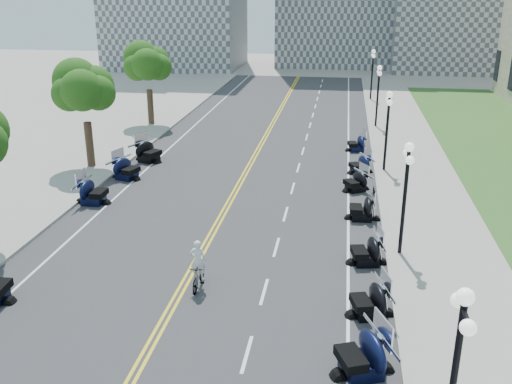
{
  "coord_description": "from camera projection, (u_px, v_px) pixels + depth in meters",
  "views": [
    {
      "loc": [
        5.81,
        -19.12,
        11.11
      ],
      "look_at": [
        2.02,
        5.64,
        2.0
      ],
      "focal_mm": 40.0,
      "sensor_mm": 36.0,
      "label": 1
    }
  ],
  "objects": [
    {
      "name": "street_lamp_5",
      "position": [
        372.0,
        75.0,
        57.42
      ],
      "size": [
        0.5,
        1.2,
        4.9
      ],
      "primitive_type": null,
      "color": "black",
      "rests_on": "sidewalk_north"
    },
    {
      "name": "lane_dash_13",
      "position": [
        310.0,
        125.0,
        47.93
      ],
      "size": [
        0.12,
        2.0,
        0.0
      ],
      "primitive_type": "cube",
      "color": "white",
      "rests_on": "road"
    },
    {
      "name": "motorcycle_s_7",
      "position": [
        93.0,
        190.0,
        30.56
      ],
      "size": [
        2.11,
        2.11,
        1.48
      ],
      "primitive_type": null,
      "rotation": [
        0.0,
        0.0,
        1.57
      ],
      "color": "black",
      "rests_on": "road"
    },
    {
      "name": "tree_4",
      "position": [
        148.0,
        68.0,
        46.33
      ],
      "size": [
        4.8,
        4.8,
        9.2
      ],
      "primitive_type": null,
      "color": "#235619",
      "rests_on": "sidewalk_south"
    },
    {
      "name": "street_lamp_2",
      "position": [
        404.0,
        200.0,
        23.98
      ],
      "size": [
        0.5,
        1.2,
        4.9
      ],
      "primitive_type": null,
      "color": "black",
      "rests_on": "sidewalk_north"
    },
    {
      "name": "motorcycle_s_9",
      "position": [
        149.0,
        150.0,
        37.86
      ],
      "size": [
        2.85,
        2.85,
        1.52
      ],
      "primitive_type": null,
      "rotation": [
        0.0,
        0.0,
        1.17
      ],
      "color": "black",
      "rests_on": "road"
    },
    {
      "name": "street_lamp_3",
      "position": [
        387.0,
        132.0,
        35.13
      ],
      "size": [
        0.5,
        1.2,
        4.9
      ],
      "primitive_type": null,
      "color": "black",
      "rests_on": "sidewalk_north"
    },
    {
      "name": "lane_dash_11",
      "position": [
        303.0,
        151.0,
        40.5
      ],
      "size": [
        0.12,
        2.0,
        0.0
      ],
      "primitive_type": "cube",
      "color": "white",
      "rests_on": "road"
    },
    {
      "name": "edge_line_south",
      "position": [
        122.0,
        191.0,
        32.58
      ],
      "size": [
        0.12,
        90.0,
        0.0
      ],
      "primitive_type": "cube",
      "color": "white",
      "rests_on": "road"
    },
    {
      "name": "bicycle",
      "position": [
        199.0,
        275.0,
        22.07
      ],
      "size": [
        0.5,
        1.74,
        1.04
      ],
      "primitive_type": "imported",
      "rotation": [
        0.0,
        0.0,
        -0.0
      ],
      "color": "#A51414",
      "rests_on": "road"
    },
    {
      "name": "lane_dash_8",
      "position": [
        286.0,
        214.0,
        29.35
      ],
      "size": [
        0.12,
        2.0,
        0.0
      ],
      "primitive_type": "cube",
      "color": "white",
      "rests_on": "road"
    },
    {
      "name": "sidewalk_south",
      "position": [
        55.0,
        187.0,
        33.14
      ],
      "size": [
        5.0,
        90.0,
        0.15
      ],
      "primitive_type": "cube",
      "color": "#9E9991",
      "rests_on": "ground"
    },
    {
      "name": "motorcycle_n_8",
      "position": [
        356.0,
        180.0,
        32.47
      ],
      "size": [
        2.46,
        2.46,
        1.26
      ],
      "primitive_type": null,
      "rotation": [
        0.0,
        0.0,
        -1.04
      ],
      "color": "black",
      "rests_on": "road"
    },
    {
      "name": "motorcycle_n_6",
      "position": [
        367.0,
        249.0,
        23.92
      ],
      "size": [
        2.23,
        2.23,
        1.32
      ],
      "primitive_type": null,
      "rotation": [
        0.0,
        0.0,
        -1.37
      ],
      "color": "black",
      "rests_on": "road"
    },
    {
      "name": "lane_dash_12",
      "position": [
        307.0,
        137.0,
        44.22
      ],
      "size": [
        0.12,
        2.0,
        0.0
      ],
      "primitive_type": "cube",
      "color": "white",
      "rests_on": "road"
    },
    {
      "name": "lane_dash_5",
      "position": [
        247.0,
        354.0,
        18.21
      ],
      "size": [
        0.12,
        2.0,
        0.0
      ],
      "primitive_type": "cube",
      "color": "white",
      "rests_on": "road"
    },
    {
      "name": "lane_dash_15",
      "position": [
        315.0,
        106.0,
        55.36
      ],
      "size": [
        0.12,
        2.0,
        0.0
      ],
      "primitive_type": "cube",
      "color": "white",
      "rests_on": "road"
    },
    {
      "name": "street_lamp_4",
      "position": [
        378.0,
        96.0,
        46.28
      ],
      "size": [
        0.5,
        1.2,
        4.9
      ],
      "primitive_type": null,
      "color": "black",
      "rests_on": "sidewalk_north"
    },
    {
      "name": "centerline_yellow_a",
      "position": [
        230.0,
        197.0,
        31.68
      ],
      "size": [
        0.12,
        90.0,
        0.0
      ],
      "primitive_type": "cube",
      "color": "yellow",
      "rests_on": "road"
    },
    {
      "name": "lane_dash_19",
      "position": [
        322.0,
        81.0,
        70.23
      ],
      "size": [
        0.12,
        2.0,
        0.0
      ],
      "primitive_type": "cube",
      "color": "white",
      "rests_on": "road"
    },
    {
      "name": "tree_3",
      "position": [
        84.0,
        94.0,
        35.19
      ],
      "size": [
        4.8,
        4.8,
        9.2
      ],
      "primitive_type": null,
      "color": "#235619",
      "rests_on": "sidewalk_south"
    },
    {
      "name": "lane_dash_7",
      "position": [
        276.0,
        247.0,
        25.64
      ],
      "size": [
        0.12,
        2.0,
        0.0
      ],
      "primitive_type": "cube",
      "color": "white",
      "rests_on": "road"
    },
    {
      "name": "sidewalk_north",
      "position": [
        427.0,
        207.0,
        30.15
      ],
      "size": [
        5.0,
        90.0,
        0.15
      ],
      "primitive_type": "cube",
      "color": "#9E9991",
      "rests_on": "ground"
    },
    {
      "name": "lane_dash_16",
      "position": [
        317.0,
        99.0,
        59.08
      ],
      "size": [
        0.12,
        2.0,
        0.0
      ],
      "primitive_type": "cube",
      "color": "white",
      "rests_on": "road"
    },
    {
      "name": "cyclist_rider",
      "position": [
        197.0,
        244.0,
        21.6
      ],
      "size": [
        0.61,
        0.4,
        1.67
      ],
      "primitive_type": "imported",
      "rotation": [
        0.0,
        0.0,
        3.14
      ],
      "color": "white",
      "rests_on": "bicycle"
    },
    {
      "name": "motorcycle_n_5",
      "position": [
        370.0,
        299.0,
        20.13
      ],
      "size": [
        2.37,
        2.37,
        1.35
      ],
      "primitive_type": null,
      "rotation": [
        0.0,
        0.0,
        -1.3
      ],
      "color": "black",
      "rests_on": "road"
    },
    {
      "name": "motorcycle_n_4",
      "position": [
        362.0,
        352.0,
        17.05
      ],
      "size": [
        2.84,
        2.84,
        1.52
      ],
      "primitive_type": null,
      "rotation": [
        0.0,
        0.0,
        -1.18
      ],
      "color": "black",
      "rests_on": "road"
    },
    {
      "name": "motorcycle_n_7",
      "position": [
        362.0,
        207.0,
        28.49
      ],
      "size": [
        2.0,
        2.0,
        1.34
      ],
      "primitive_type": null,
      "rotation": [
        0.0,
        0.0,
        -1.52
      ],
      "color": "black",
      "rests_on": "road"
    },
    {
      "name": "lane_dash_17",
      "position": [
        319.0,
        92.0,
        62.79
      ],
      "size": [
        0.12,
        2.0,
        0.0
      ],
      "primitive_type": "cube",
      "color": "white",
      "rests_on": "road"
    },
    {
      "name": "motorcycle_n_9",
      "position": [
        360.0,
        164.0,
        35.52
      ],
      "size": [
        2.39,
        2.39,
        1.26
      ],
      "primitive_type": null,
      "rotation": [
        0.0,
        0.0,
        -1.14
      ],
      "color": "black",
      "rests_on": "road"
    },
    {
      "name": "motorcycle_s_8",
      "position": [
        126.0,
        167.0,
        34.47
      ],
      "size": [
        2.58,
        2.58,
        1.44
      ],
      "primitive_type": null,
      "rotation": [
        0.0,
        0.0,
        1.27
      ],
      "color": "black",
      "rests_on": "road"
    },
    {
      "name": "lane_dash_10",
      "position": [
        298.0,
        168.0,
        36.79
      ],
      "size": [
        0.12,
        2.0,
        0.0
      ],
      "primitive_type": "cube",
      "color": "white",
      "rests_on": "road"
    },
    {
      "name": "centerline_yellow_b",
      "position": [
        234.0,
        197.0,
        31.65
      ],
      "size": [
        0.12,
        90.0,
        0.0
      ],
      "primitive_type": "cube",
      "color": "yellow",
      "rests_on": "road"
    },
    {
      "name": "lane_dash_9",
      "position": [
        293.0,
        188.0,
        33.07
      ],
      "size": [
        0.12,
        2.0,
        0.0
      ],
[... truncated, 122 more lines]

